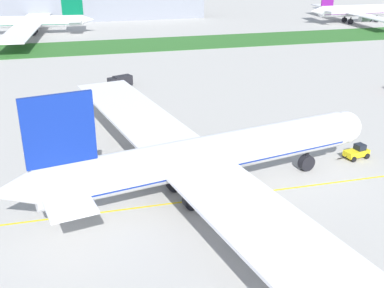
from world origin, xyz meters
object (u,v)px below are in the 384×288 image
object	(u,v)px
ground_crew_wingwalker_port	(129,183)
pushback_tug	(357,152)
parked_airliner_far_left	(26,22)
service_truck_catering_van	(120,81)
parked_airliner_far_centre	(353,11)
airliner_foreground	(202,157)

from	to	relation	value
ground_crew_wingwalker_port	pushback_tug	bearing A→B (deg)	2.40
pushback_tug	parked_airliner_far_left	size ratio (longest dim) A/B	0.07
parked_airliner_far_left	pushback_tug	bearing A→B (deg)	-66.29
pushback_tug	service_truck_catering_van	xyz separation A→B (m)	(-31.50, 50.19, 0.44)
service_truck_catering_van	parked_airliner_far_centre	distance (m)	130.91
pushback_tug	airliner_foreground	bearing A→B (deg)	-168.37
ground_crew_wingwalker_port	parked_airliner_far_left	size ratio (longest dim) A/B	0.02
pushback_tug	service_truck_catering_van	world-z (taller)	service_truck_catering_van
airliner_foreground	parked_airliner_far_centre	size ratio (longest dim) A/B	1.41
parked_airliner_far_left	service_truck_catering_van	bearing A→B (deg)	-72.24
ground_crew_wingwalker_port	parked_airliner_far_centre	size ratio (longest dim) A/B	0.03
pushback_tug	parked_airliner_far_left	xyz separation A→B (m)	(-57.00, 129.78, 3.63)
ground_crew_wingwalker_port	service_truck_catering_van	size ratio (longest dim) A/B	0.27
airliner_foreground	service_truck_catering_van	xyz separation A→B (m)	(-4.55, 55.74, -4.14)
airliner_foreground	pushback_tug	world-z (taller)	airliner_foreground
airliner_foreground	ground_crew_wingwalker_port	world-z (taller)	airliner_foreground
airliner_foreground	ground_crew_wingwalker_port	xyz separation A→B (m)	(-9.15, 4.03, -4.58)
airliner_foreground	parked_airliner_far_centre	xyz separation A→B (m)	(102.91, 130.42, -0.48)
parked_airliner_far_left	parked_airliner_far_centre	size ratio (longest dim) A/B	1.38
airliner_foreground	pushback_tug	bearing A→B (deg)	11.63
service_truck_catering_van	pushback_tug	bearing A→B (deg)	-57.89
ground_crew_wingwalker_port	parked_airliner_far_centre	xyz separation A→B (m)	(112.07, 126.39, 4.10)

